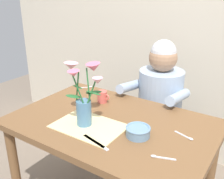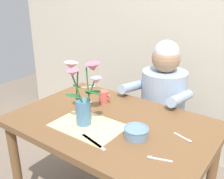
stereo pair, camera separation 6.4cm
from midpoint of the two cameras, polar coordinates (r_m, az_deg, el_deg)
The scene contains 12 objects.
wood_panel_backdrop at distance 2.35m, azimuth 14.00°, elevation 14.99°, with size 4.00×0.10×2.50m, color beige.
dining_table at distance 1.63m, azimuth -1.19°, elevation -9.84°, with size 1.20×0.80×0.74m.
seated_person at distance 2.13m, azimuth 9.29°, elevation -4.68°, with size 0.45×0.47×1.14m.
striped_placemat at distance 1.54m, azimuth -6.23°, elevation -7.92°, with size 0.40×0.28×0.01m, color beige.
flower_vase at distance 1.49m, azimuth -7.35°, elevation -1.22°, with size 0.28×0.22×0.36m.
ceramic_bowl at distance 1.43m, azimuth 4.36°, elevation -9.02°, with size 0.14×0.14×0.06m.
dinner_knife at distance 1.39m, azimuth -4.91°, elevation -11.39°, with size 0.19×0.02×0.01m, color silver.
tea_cup at distance 1.82m, azimuth -3.10°, elevation -1.56°, with size 0.09×0.07×0.08m.
spoon_0 at distance 1.81m, azimuth -6.50°, elevation -3.17°, with size 0.02×0.12×0.01m.
spoon_1 at distance 1.29m, azimuth 8.72°, elevation -14.29°, with size 0.12×0.05×0.01m.
spoon_2 at distance 2.10m, azimuth -6.25°, elevation 0.52°, with size 0.09×0.10×0.01m.
spoon_3 at distance 1.47m, azimuth 14.66°, elevation -9.92°, with size 0.12×0.05×0.01m.
Camera 1 is at (0.77, -1.16, 1.50)m, focal length 42.18 mm.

